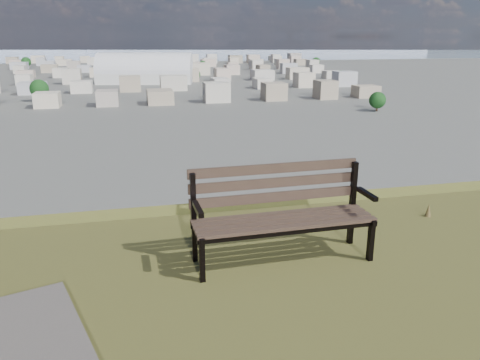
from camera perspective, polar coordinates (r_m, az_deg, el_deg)
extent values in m
cube|color=#3D2B23|center=(4.70, 6.15, -5.76)|extent=(1.89, 0.13, 0.04)
cube|color=#3D2B23|center=(4.81, 5.63, -5.20)|extent=(1.89, 0.13, 0.04)
cube|color=#3D2B23|center=(4.92, 5.13, -4.67)|extent=(1.89, 0.13, 0.04)
cube|color=#3D2B23|center=(5.03, 4.65, -4.16)|extent=(1.89, 0.13, 0.04)
cube|color=#3D2B23|center=(5.05, 4.39, -2.05)|extent=(1.89, 0.08, 0.10)
cube|color=#3D2B23|center=(5.02, 4.33, -0.32)|extent=(1.89, 0.08, 0.10)
cube|color=#3D2B23|center=(5.00, 4.27, 1.43)|extent=(1.89, 0.08, 0.10)
cube|color=black|center=(4.56, -4.66, -9.64)|extent=(0.05, 0.06, 0.46)
cube|color=black|center=(4.87, -5.66, -4.67)|extent=(0.05, 0.06, 0.96)
cube|color=black|center=(4.67, -5.17, -6.33)|extent=(0.06, 0.52, 0.05)
cube|color=black|center=(4.52, -5.15, -3.54)|extent=(0.06, 0.38, 0.05)
cube|color=black|center=(5.14, 15.67, -7.06)|extent=(0.05, 0.06, 0.46)
cube|color=black|center=(5.41, 13.53, -2.79)|extent=(0.05, 0.06, 0.96)
cube|color=black|center=(5.24, 14.71, -4.19)|extent=(0.06, 0.52, 0.05)
cube|color=black|center=(5.11, 15.21, -1.65)|extent=(0.06, 0.38, 0.05)
cube|color=black|center=(4.71, 6.18, -6.34)|extent=(1.89, 0.09, 0.04)
cube|color=black|center=(5.06, 4.60, -4.62)|extent=(1.89, 0.09, 0.04)
cone|color=brown|center=(6.66, 21.99, -3.41)|extent=(0.08, 0.08, 0.18)
cube|color=silver|center=(298.35, -11.40, 12.11)|extent=(60.06, 34.71, 6.27)
cylinder|color=white|center=(298.11, -11.44, 12.71)|extent=(60.06, 34.71, 23.82)
cube|color=#AA9D92|center=(206.19, -23.01, 9.13)|extent=(11.00, 11.00, 7.00)
cube|color=beige|center=(203.53, -16.27, 9.70)|extent=(11.00, 11.00, 7.00)
cube|color=#B1B0B5|center=(203.69, -9.42, 10.15)|extent=(11.00, 11.00, 7.00)
cube|color=beige|center=(206.65, -2.67, 10.46)|extent=(11.00, 11.00, 7.00)
cube|color=tan|center=(212.31, 3.82, 10.61)|extent=(11.00, 11.00, 7.00)
cube|color=beige|center=(220.44, 9.91, 10.64)|extent=(11.00, 11.00, 7.00)
cube|color=beige|center=(230.79, 15.51, 10.56)|extent=(11.00, 11.00, 7.00)
cube|color=#B1B0B5|center=(257.25, -23.92, 10.35)|extent=(11.00, 11.00, 7.00)
cube|color=beige|center=(253.99, -18.52, 10.85)|extent=(11.00, 11.00, 7.00)
cube|color=tan|center=(252.98, -13.01, 11.26)|extent=(11.00, 11.00, 7.00)
cube|color=beige|center=(254.24, -7.50, 11.57)|extent=(11.00, 11.00, 7.00)
cube|color=beige|center=(257.74, -2.07, 11.78)|extent=(11.00, 11.00, 7.00)
cube|color=beige|center=(263.39, 3.17, 11.88)|extent=(11.00, 11.00, 7.00)
cube|color=#AA9D92|center=(271.06, 8.16, 11.88)|extent=(11.00, 11.00, 7.00)
cube|color=beige|center=(280.57, 12.83, 11.81)|extent=(11.00, 11.00, 7.00)
cube|color=beige|center=(308.42, -24.53, 11.16)|extent=(11.00, 11.00, 7.00)
cube|color=beige|center=(304.77, -20.03, 11.61)|extent=(11.00, 11.00, 7.00)
cube|color=beige|center=(302.98, -15.44, 11.98)|extent=(11.00, 11.00, 7.00)
cube|color=#AA9D92|center=(303.09, -10.81, 12.29)|extent=(11.00, 11.00, 7.00)
cube|color=beige|center=(305.09, -6.20, 12.52)|extent=(11.00, 11.00, 7.00)
cube|color=#B1B0B5|center=(308.94, -1.67, 12.66)|extent=(11.00, 11.00, 7.00)
cube|color=beige|center=(314.59, 2.73, 12.73)|extent=(11.00, 11.00, 7.00)
cube|color=tan|center=(321.93, 6.94, 12.73)|extent=(11.00, 11.00, 7.00)
cube|color=beige|center=(330.85, 10.95, 12.66)|extent=(11.00, 11.00, 7.00)
cube|color=beige|center=(359.67, -24.98, 11.75)|extent=(11.00, 11.00, 7.00)
cube|color=#B1B0B5|center=(355.73, -21.12, 12.14)|extent=(11.00, 11.00, 7.00)
cube|color=beige|center=(353.39, -17.18, 12.49)|extent=(11.00, 11.00, 7.00)
cube|color=tan|center=(352.66, -13.20, 12.78)|extent=(11.00, 11.00, 7.00)
cube|color=beige|center=(353.57, -9.22, 13.01)|extent=(11.00, 11.00, 7.00)
cube|color=beige|center=(356.09, -5.26, 13.18)|extent=(11.00, 11.00, 7.00)
cube|color=beige|center=(360.20, -1.38, 13.29)|extent=(11.00, 11.00, 7.00)
cube|color=#AA9D92|center=(365.85, 2.40, 13.34)|extent=(11.00, 11.00, 7.00)
cube|color=beige|center=(372.95, 6.06, 13.34)|extent=(11.00, 11.00, 7.00)
cube|color=#B1B0B5|center=(381.43, 9.56, 13.28)|extent=(11.00, 11.00, 7.00)
cube|color=beige|center=(410.96, -25.31, 12.18)|extent=(11.00, 11.00, 7.00)
cube|color=beige|center=(406.81, -21.94, 12.54)|extent=(11.00, 11.00, 7.00)
cube|color=#AA9D92|center=(404.05, -18.50, 12.86)|extent=(11.00, 11.00, 7.00)
cube|color=beige|center=(402.70, -15.01, 13.14)|extent=(11.00, 11.00, 7.00)
cube|color=#B1B0B5|center=(402.78, -11.51, 13.37)|extent=(11.00, 11.00, 7.00)
cube|color=beige|center=(404.29, -8.02, 13.55)|extent=(11.00, 11.00, 7.00)
cube|color=tan|center=(407.21, -4.56, 13.68)|extent=(11.00, 11.00, 7.00)
cube|color=beige|center=(411.51, -1.16, 13.77)|extent=(11.00, 11.00, 7.00)
cube|color=beige|center=(417.14, 2.16, 13.80)|extent=(11.00, 11.00, 7.00)
cube|color=beige|center=(424.07, 5.38, 13.80)|extent=(11.00, 11.00, 7.00)
cube|color=#AA9D92|center=(432.21, 8.50, 13.75)|extent=(11.00, 11.00, 7.00)
cube|color=tan|center=(462.28, -25.57, 12.52)|extent=(11.00, 11.00, 7.00)
cube|color=beige|center=(457.97, -22.57, 12.85)|extent=(11.00, 11.00, 7.00)
cube|color=beige|center=(454.88, -19.52, 13.14)|extent=(11.00, 11.00, 7.00)
cube|color=beige|center=(453.05, -16.43, 13.40)|extent=(11.00, 11.00, 7.00)
cube|color=#AA9D92|center=(452.49, -13.31, 13.63)|extent=(11.00, 11.00, 7.00)
cube|color=beige|center=(453.19, -10.19, 13.82)|extent=(11.00, 11.00, 7.00)
cube|color=#B1B0B5|center=(455.16, -7.09, 13.96)|extent=(11.00, 11.00, 7.00)
cube|color=beige|center=(458.39, -4.02, 14.07)|extent=(11.00, 11.00, 7.00)
cube|color=tan|center=(462.83, -0.99, 14.14)|extent=(11.00, 11.00, 7.00)
cube|color=beige|center=(468.47, 1.97, 14.16)|extent=(11.00, 11.00, 7.00)
cube|color=beige|center=(475.25, 4.85, 14.16)|extent=(11.00, 11.00, 7.00)
cube|color=beige|center=(483.13, 7.65, 14.12)|extent=(11.00, 11.00, 7.00)
cube|color=beige|center=(513.62, -25.77, 12.79)|extent=(11.00, 11.00, 7.00)
cube|color=tan|center=(509.18, -23.08, 13.09)|extent=(11.00, 11.00, 7.00)
cube|color=beige|center=(505.83, -20.34, 13.37)|extent=(11.00, 11.00, 7.00)
cube|color=beige|center=(503.62, -17.56, 13.61)|extent=(11.00, 11.00, 7.00)
cube|color=beige|center=(502.53, -14.76, 13.83)|extent=(11.00, 11.00, 7.00)
cube|color=#AA9D92|center=(502.60, -11.94, 14.02)|extent=(11.00, 11.00, 7.00)
cube|color=beige|center=(503.81, -9.13, 14.17)|extent=(11.00, 11.00, 7.00)
cube|color=#B1B0B5|center=(506.15, -6.34, 14.29)|extent=(11.00, 11.00, 7.00)
cube|color=beige|center=(509.62, -3.58, 14.38)|extent=(11.00, 11.00, 7.00)
cube|color=tan|center=(514.18, -0.85, 14.43)|extent=(11.00, 11.00, 7.00)
cube|color=beige|center=(519.81, 1.82, 14.45)|extent=(11.00, 11.00, 7.00)
cube|color=beige|center=(526.48, 4.42, 14.45)|extent=(11.00, 11.00, 7.00)
cube|color=beige|center=(534.14, 6.96, 14.41)|extent=(11.00, 11.00, 7.00)
cube|color=beige|center=(564.97, -25.94, 13.01)|extent=(11.00, 11.00, 7.00)
cube|color=tan|center=(560.42, -23.50, 13.29)|extent=(11.00, 11.00, 7.00)
cube|color=beige|center=(556.87, -21.01, 13.55)|extent=(11.00, 11.00, 7.00)
cube|color=beige|center=(554.34, -18.49, 13.78)|extent=(11.00, 11.00, 7.00)
cube|color=beige|center=(552.84, -15.94, 13.99)|extent=(11.00, 11.00, 7.00)
cube|color=#AA9D92|center=(552.37, -13.38, 14.17)|extent=(11.00, 11.00, 7.00)
cube|color=beige|center=(552.95, -10.82, 14.33)|extent=(11.00, 11.00, 7.00)
cube|color=#B1B0B5|center=(554.57, -8.27, 14.46)|extent=(11.00, 11.00, 7.00)
cube|color=beige|center=(557.22, -5.73, 14.56)|extent=(11.00, 11.00, 7.00)
cube|color=tan|center=(560.88, -3.22, 14.63)|extent=(11.00, 11.00, 7.00)
cube|color=beige|center=(565.54, -0.74, 14.67)|extent=(11.00, 11.00, 7.00)
cube|color=beige|center=(571.17, 1.69, 14.69)|extent=(11.00, 11.00, 7.00)
cube|color=beige|center=(577.74, 4.07, 14.68)|extent=(11.00, 11.00, 7.00)
cube|color=#AA9D92|center=(585.23, 6.39, 14.65)|extent=(11.00, 11.00, 7.00)
cylinder|color=#37271B|center=(187.69, 16.33, 8.37)|extent=(0.80, 0.80, 2.10)
sphere|color=black|center=(187.28, 16.41, 9.32)|extent=(6.30, 6.30, 6.30)
cylinder|color=#37271B|center=(226.69, -23.16, 9.17)|extent=(0.80, 0.80, 2.70)
sphere|color=black|center=(226.26, -23.28, 10.18)|extent=(8.10, 8.10, 8.10)
cylinder|color=#37271B|center=(312.07, 12.08, 11.88)|extent=(0.80, 0.80, 1.95)
sphere|color=black|center=(311.83, 12.12, 12.42)|extent=(5.85, 5.85, 5.85)
cylinder|color=#37271B|center=(407.35, -4.55, 13.35)|extent=(0.80, 0.80, 2.25)
sphere|color=black|center=(407.15, -4.57, 13.82)|extent=(6.75, 6.75, 6.75)
cylinder|color=#37271B|center=(471.00, -24.56, 12.45)|extent=(0.80, 0.80, 2.85)
sphere|color=black|center=(470.79, -24.63, 12.96)|extent=(8.55, 8.55, 8.55)
cylinder|color=#37271B|center=(305.80, -5.42, 12.09)|extent=(0.80, 0.80, 2.10)
sphere|color=black|center=(305.55, -5.44, 12.68)|extent=(6.30, 6.30, 6.30)
cylinder|color=#37271B|center=(456.07, 9.23, 13.60)|extent=(0.80, 0.80, 2.55)
sphere|color=black|center=(455.86, 9.26, 14.08)|extent=(7.65, 7.65, 7.65)
cube|color=#95AFBE|center=(902.27, -13.49, 14.90)|extent=(2400.00, 700.00, 0.12)
cube|color=#9AA2BF|center=(1400.07, -7.22, 16.76)|extent=(700.00, 220.00, 45.00)
cube|color=#9AA2BF|center=(1573.04, 11.86, 16.84)|extent=(500.00, 220.00, 60.00)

